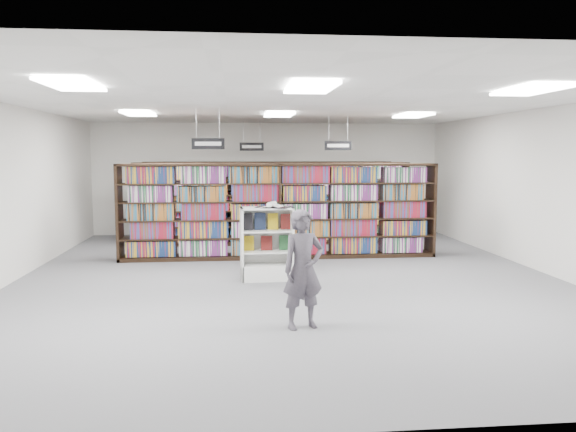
{
  "coord_description": "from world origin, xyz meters",
  "views": [
    {
      "loc": [
        -1.01,
        -10.34,
        2.29
      ],
      "look_at": [
        0.05,
        0.5,
        1.1
      ],
      "focal_mm": 35.0,
      "sensor_mm": 36.0,
      "label": 1
    }
  ],
  "objects": [
    {
      "name": "aisle_sign_left",
      "position": [
        -1.5,
        1.0,
        2.53
      ],
      "size": [
        0.65,
        0.02,
        0.8
      ],
      "color": "#B2B2B7",
      "rests_on": "ceiling"
    },
    {
      "name": "troffer_front_left",
      "position": [
        -3.0,
        -3.0,
        3.16
      ],
      "size": [
        0.6,
        1.2,
        0.04
      ],
      "primitive_type": "cube",
      "color": "white",
      "rests_on": "ceiling"
    },
    {
      "name": "wall_front",
      "position": [
        0.0,
        -6.0,
        1.6
      ],
      "size": [
        10.0,
        0.1,
        3.2
      ],
      "primitive_type": "cube",
      "color": "silver",
      "rests_on": "ground"
    },
    {
      "name": "troffer_front_right",
      "position": [
        3.0,
        -3.0,
        3.16
      ],
      "size": [
        0.6,
        1.2,
        0.04
      ],
      "primitive_type": "cube",
      "color": "white",
      "rests_on": "ceiling"
    },
    {
      "name": "open_book",
      "position": [
        -0.31,
        -0.24,
        1.37
      ],
      "size": [
        0.67,
        0.54,
        0.13
      ],
      "rotation": [
        0.0,
        0.0,
        -0.4
      ],
      "color": "black",
      "rests_on": "endcap_display"
    },
    {
      "name": "troffer_back_left",
      "position": [
        -3.0,
        2.0,
        3.16
      ],
      "size": [
        0.6,
        1.2,
        0.04
      ],
      "primitive_type": "cube",
      "color": "white",
      "rests_on": "ceiling"
    },
    {
      "name": "shopper",
      "position": [
        -0.11,
        -3.13,
        0.79
      ],
      "size": [
        0.66,
        0.53,
        1.58
      ],
      "primitive_type": "imported",
      "rotation": [
        0.0,
        0.0,
        0.3
      ],
      "color": "#4C4751",
      "rests_on": "floor"
    },
    {
      "name": "ceiling",
      "position": [
        0.0,
        0.0,
        3.2
      ],
      "size": [
        10.0,
        12.0,
        0.1
      ],
      "primitive_type": "cube",
      "color": "white",
      "rests_on": "wall_back"
    },
    {
      "name": "endcap_display",
      "position": [
        -0.41,
        -0.16,
        0.46
      ],
      "size": [
        0.98,
        0.52,
        1.34
      ],
      "rotation": [
        0.0,
        0.0,
        0.05
      ],
      "color": "silver",
      "rests_on": "floor"
    },
    {
      "name": "wall_back",
      "position": [
        0.0,
        6.0,
        1.6
      ],
      "size": [
        10.0,
        0.1,
        3.2
      ],
      "primitive_type": "cube",
      "color": "silver",
      "rests_on": "ground"
    },
    {
      "name": "troffer_front_center",
      "position": [
        0.0,
        -3.0,
        3.16
      ],
      "size": [
        0.6,
        1.2,
        0.04
      ],
      "primitive_type": "cube",
      "color": "white",
      "rests_on": "ceiling"
    },
    {
      "name": "wall_left",
      "position": [
        -5.0,
        0.0,
        1.6
      ],
      "size": [
        0.1,
        12.0,
        3.2
      ],
      "primitive_type": "cube",
      "color": "silver",
      "rests_on": "ground"
    },
    {
      "name": "wall_right",
      "position": [
        5.0,
        0.0,
        1.6
      ],
      "size": [
        0.1,
        12.0,
        3.2
      ],
      "primitive_type": "cube",
      "color": "silver",
      "rests_on": "ground"
    },
    {
      "name": "floor",
      "position": [
        0.0,
        0.0,
        0.0
      ],
      "size": [
        12.0,
        12.0,
        0.0
      ],
      "primitive_type": "plane",
      "color": "#55555A",
      "rests_on": "ground"
    },
    {
      "name": "bookshelf_row_mid",
      "position": [
        0.0,
        4.0,
        1.05
      ],
      "size": [
        7.0,
        0.6,
        2.1
      ],
      "color": "black",
      "rests_on": "floor"
    },
    {
      "name": "troffer_back_right",
      "position": [
        3.0,
        2.0,
        3.16
      ],
      "size": [
        0.6,
        1.2,
        0.04
      ],
      "primitive_type": "cube",
      "color": "white",
      "rests_on": "ceiling"
    },
    {
      "name": "bookshelf_row_far",
      "position": [
        0.0,
        5.7,
        1.05
      ],
      "size": [
        7.0,
        0.6,
        2.1
      ],
      "color": "black",
      "rests_on": "floor"
    },
    {
      "name": "aisle_sign_center",
      "position": [
        -0.5,
        5.0,
        2.53
      ],
      "size": [
        0.65,
        0.02,
        0.8
      ],
      "color": "#B2B2B7",
      "rests_on": "ceiling"
    },
    {
      "name": "aisle_sign_right",
      "position": [
        1.5,
        3.0,
        2.53
      ],
      "size": [
        0.65,
        0.02,
        0.8
      ],
      "color": "#B2B2B7",
      "rests_on": "ceiling"
    },
    {
      "name": "troffer_back_center",
      "position": [
        0.0,
        2.0,
        3.16
      ],
      "size": [
        0.6,
        1.2,
        0.04
      ],
      "primitive_type": "cube",
      "color": "white",
      "rests_on": "ceiling"
    },
    {
      "name": "bookshelf_row_near",
      "position": [
        0.0,
        2.0,
        1.05
      ],
      "size": [
        7.0,
        0.6,
        2.1
      ],
      "color": "black",
      "rests_on": "floor"
    }
  ]
}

